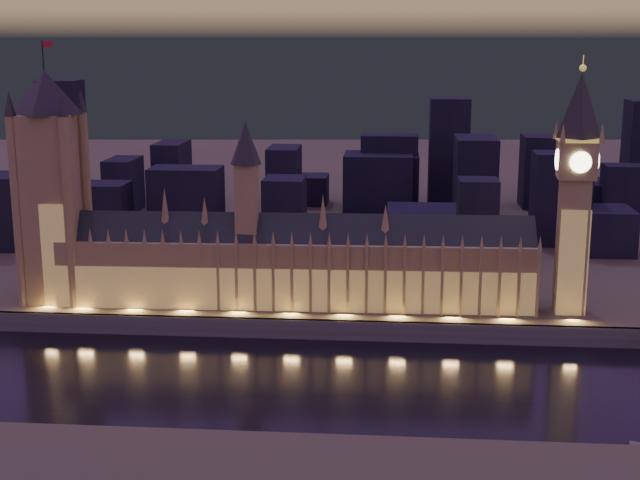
{
  "coord_description": "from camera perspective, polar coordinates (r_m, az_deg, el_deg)",
  "views": [
    {
      "loc": [
        34.69,
        -300.7,
        118.89
      ],
      "look_at": [
        5.0,
        55.0,
        38.0
      ],
      "focal_mm": 50.0,
      "sensor_mm": 36.0,
      "label": 1
    }
  ],
  "objects": [
    {
      "name": "victoria_tower",
      "position": [
        394.48,
        -16.84,
        3.99
      ],
      "size": [
        31.68,
        31.68,
        110.18
      ],
      "color": "olive",
      "rests_on": "north_bank"
    },
    {
      "name": "north_bank",
      "position": [
        829.43,
        2.34,
        4.8
      ],
      "size": [
        2000.0,
        960.0,
        8.0
      ],
      "primitive_type": "cube",
      "color": "#3E412E",
      "rests_on": "ground"
    },
    {
      "name": "city_backdrop",
      "position": [
        555.62,
        5.03,
        3.66
      ],
      "size": [
        483.56,
        215.63,
        83.12
      ],
      "color": "black",
      "rests_on": "north_bank"
    },
    {
      "name": "embankment_wall",
      "position": [
        362.17,
        -0.98,
        -5.73
      ],
      "size": [
        2000.0,
        2.5,
        8.0
      ],
      "primitive_type": "cube",
      "color": "#464841",
      "rests_on": "ground"
    },
    {
      "name": "ground_plane",
      "position": [
        325.21,
        -1.7,
        -8.68
      ],
      "size": [
        2000.0,
        2000.0,
        0.0
      ],
      "primitive_type": "plane",
      "color": "black",
      "rests_on": "ground"
    },
    {
      "name": "elizabeth_tower",
      "position": [
        373.69,
        16.08,
        4.17
      ],
      "size": [
        18.0,
        18.0,
        104.64
      ],
      "color": "olive",
      "rests_on": "north_bank"
    },
    {
      "name": "palace_of_westminster",
      "position": [
        376.42,
        -1.78,
        -1.47
      ],
      "size": [
        202.0,
        24.35,
        78.0
      ],
      "color": "olive",
      "rests_on": "north_bank"
    }
  ]
}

